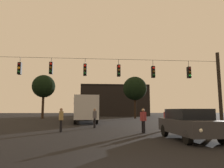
# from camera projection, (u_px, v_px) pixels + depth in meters

# --- Properties ---
(ground_plane) EXTENTS (168.00, 168.00, 0.00)m
(ground_plane) POSITION_uv_depth(u_px,v_px,m) (99.00, 121.00, 28.27)
(ground_plane) COLOR black
(ground_plane) RESTS_ON ground
(overhead_signal_span) EXTENTS (19.73, 0.44, 6.36)m
(overhead_signal_span) POSITION_uv_depth(u_px,v_px,m) (104.00, 81.00, 16.36)
(overhead_signal_span) COLOR black
(overhead_signal_span) RESTS_ON ground
(city_bus) EXTENTS (3.41, 11.17, 3.00)m
(city_bus) POSITION_uv_depth(u_px,v_px,m) (84.00, 107.00, 25.64)
(city_bus) COLOR #B7BCC6
(city_bus) RESTS_ON ground
(car_near_right) EXTENTS (1.80, 4.34, 1.52)m
(car_near_right) POSITION_uv_depth(u_px,v_px,m) (189.00, 123.00, 10.24)
(car_near_right) COLOR #2D2D33
(car_near_right) RESTS_ON ground
(pedestrian_crossing_left) EXTENTS (0.33, 0.41, 1.53)m
(pedestrian_crossing_left) POSITION_uv_depth(u_px,v_px,m) (167.00, 118.00, 15.24)
(pedestrian_crossing_left) COLOR black
(pedestrian_crossing_left) RESTS_ON ground
(pedestrian_crossing_center) EXTENTS (0.34, 0.42, 1.60)m
(pedestrian_crossing_center) POSITION_uv_depth(u_px,v_px,m) (61.00, 118.00, 13.77)
(pedestrian_crossing_center) COLOR black
(pedestrian_crossing_center) RESTS_ON ground
(pedestrian_crossing_right) EXTENTS (0.33, 0.41, 1.59)m
(pedestrian_crossing_right) POSITION_uv_depth(u_px,v_px,m) (95.00, 117.00, 16.96)
(pedestrian_crossing_right) COLOR black
(pedestrian_crossing_right) RESTS_ON ground
(pedestrian_near_bus) EXTENTS (0.36, 0.42, 1.56)m
(pedestrian_near_bus) POSITION_uv_depth(u_px,v_px,m) (143.00, 119.00, 13.15)
(pedestrian_near_bus) COLOR black
(pedestrian_near_bus) RESTS_ON ground
(corner_building) EXTENTS (16.67, 10.44, 7.70)m
(corner_building) POSITION_uv_depth(u_px,v_px,m) (114.00, 101.00, 53.85)
(corner_building) COLOR black
(corner_building) RESTS_ON ground
(tree_left_silhouette) EXTENTS (4.22, 4.22, 7.43)m
(tree_left_silhouette) POSITION_uv_depth(u_px,v_px,m) (135.00, 89.00, 36.51)
(tree_left_silhouette) COLOR black
(tree_left_silhouette) RESTS_ON ground
(tree_behind_building) EXTENTS (4.02, 4.02, 7.70)m
(tree_behind_building) POSITION_uv_depth(u_px,v_px,m) (44.00, 86.00, 36.35)
(tree_behind_building) COLOR #2D2116
(tree_behind_building) RESTS_ON ground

